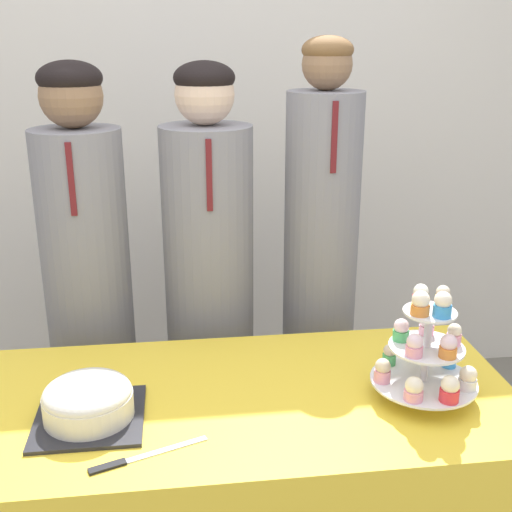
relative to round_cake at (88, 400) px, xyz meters
name	(u,v)px	position (x,y,z in m)	size (l,w,h in m)	color
wall_back	(189,102)	(0.30, 1.51, 0.55)	(9.00, 0.06, 2.70)	silver
round_cake	(88,400)	(0.00, 0.00, 0.00)	(0.26, 0.26, 0.11)	#232328
cake_knife	(129,461)	(0.11, -0.18, -0.05)	(0.26, 0.11, 0.01)	silver
cupcake_stand	(427,350)	(0.84, -0.01, 0.08)	(0.27, 0.27, 0.31)	silver
student_0	(90,308)	(-0.07, 0.67, -0.04)	(0.29, 0.29, 1.56)	gray
student_1	(210,305)	(0.33, 0.67, -0.05)	(0.30, 0.31, 1.56)	gray
student_2	(319,288)	(0.72, 0.67, -0.01)	(0.25, 0.26, 1.63)	gray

